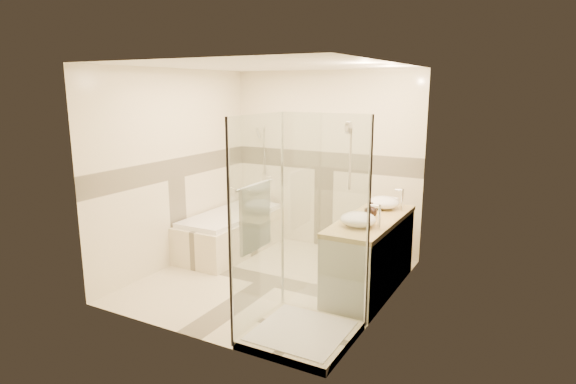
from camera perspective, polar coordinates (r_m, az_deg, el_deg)
The scene contains 12 objects.
room at distance 5.49m, azimuth -1.60°, elevation 1.71°, with size 2.82×3.02×2.52m.
bathtub at distance 6.81m, azimuth -6.73°, elevation -4.52°, with size 0.75×1.70×0.56m.
vanity at distance 5.53m, azimuth 9.69°, elevation -7.32°, with size 0.58×1.62×0.85m.
shower_enclosure at distance 4.51m, azimuth 0.74°, elevation -10.65°, with size 0.96×0.93×2.04m.
vessel_sink_near at distance 5.85m, azimuth 11.27°, elevation -1.22°, with size 0.37×0.37×0.15m, color white.
vessel_sink_far at distance 5.06m, azimuth 8.32°, elevation -3.22°, with size 0.37×0.37×0.15m, color white.
faucet_near at distance 5.77m, azimuth 13.35°, elevation -0.70°, with size 0.11×0.03×0.26m.
faucet_far at distance 4.97m, azimuth 10.69°, elevation -2.67°, with size 0.11×0.03×0.26m.
amenity_bottle_a at distance 5.32m, azimuth 9.45°, elevation -2.34°, with size 0.08×0.08×0.17m, color black.
amenity_bottle_b at distance 5.44m, azimuth 9.87°, elevation -2.08°, with size 0.13×0.13×0.17m, color black.
folded_towels at distance 6.06m, azimuth 11.88°, elevation -1.12°, with size 0.14×0.24×0.08m, color white.
rolled_towel at distance 7.29m, azimuth -3.40°, elevation -0.83°, with size 0.11×0.11×0.24m, color white.
Camera 1 is at (2.78, -4.65, 2.26)m, focal length 30.00 mm.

